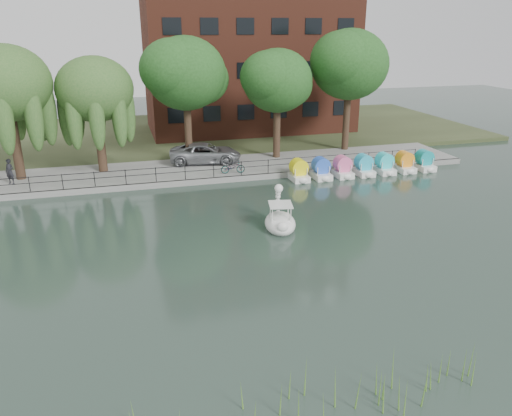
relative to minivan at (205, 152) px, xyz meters
name	(u,v)px	position (x,y,z in m)	size (l,w,h in m)	color
ground_plane	(269,264)	(-0.14, -17.24, -1.27)	(120.00, 120.00, 0.00)	#3B4F45
promenade	(207,169)	(-0.14, -1.24, -1.07)	(40.00, 6.00, 0.40)	gray
kerb	(214,181)	(-0.14, -4.19, -1.07)	(40.00, 0.25, 0.40)	gray
land_strip	(182,133)	(-0.14, 12.76, -1.09)	(60.00, 22.00, 0.36)	#47512D
railing	(214,167)	(-0.14, -3.99, -0.13)	(32.00, 0.05, 1.00)	black
apartment_building	(248,37)	(6.86, 12.73, 8.09)	(20.00, 10.07, 18.00)	#4C1E16
willow_left	(5,84)	(-13.14, -0.74, 5.60)	(5.88, 5.88, 9.01)	#473323
willow_mid	(95,90)	(-7.64, -0.24, 4.98)	(5.32, 5.32, 8.15)	#473323
broadleaf_center	(186,74)	(-1.14, 0.76, 5.79)	(6.00, 6.00, 9.25)	#473323
broadleaf_right	(277,81)	(5.86, 0.26, 5.12)	(5.40, 5.40, 8.32)	#473323
broadleaf_far	(350,65)	(12.36, 1.26, 6.13)	(6.30, 6.30, 9.71)	#473323
minivan	(205,152)	(0.00, 0.00, 0.00)	(6.27, 2.88, 1.74)	gray
bicycle	(233,166)	(1.38, -3.40, -0.37)	(1.72, 0.60, 1.00)	gray
pedestrian	(9,170)	(-13.57, -1.90, 0.12)	(0.71, 0.48, 1.98)	black
swan_boat	(280,220)	(1.72, -13.26, -0.78)	(2.18, 2.95, 2.26)	white
pedal_boat_row	(364,167)	(10.92, -5.09, -0.66)	(11.35, 1.70, 1.40)	white
reed_bank	(425,374)	(1.86, -26.74, -0.67)	(24.00, 2.40, 1.20)	#669938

